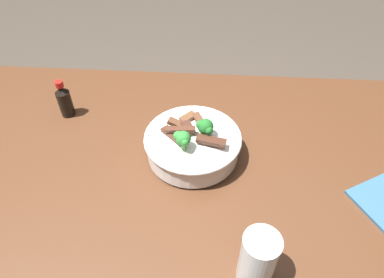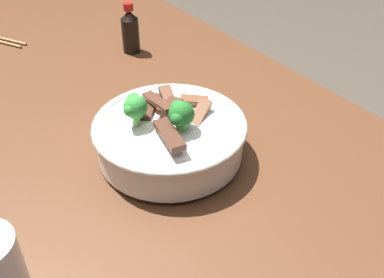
{
  "view_description": "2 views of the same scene",
  "coord_description": "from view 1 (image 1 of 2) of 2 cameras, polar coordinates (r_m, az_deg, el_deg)",
  "views": [
    {
      "loc": [
        -0.17,
        0.62,
        1.46
      ],
      "look_at": [
        -0.13,
        -0.01,
        0.85
      ],
      "focal_mm": 32.19,
      "sensor_mm": 36.0,
      "label": 1
    },
    {
      "loc": [
        -0.65,
        0.31,
        1.27
      ],
      "look_at": [
        -0.16,
        -0.04,
        0.82
      ],
      "focal_mm": 42.83,
      "sensor_mm": 36.0,
      "label": 2
    }
  ],
  "objects": [
    {
      "name": "dining_table",
      "position": [
        1.02,
        -7.36,
        -7.07
      ],
      "size": [
        1.57,
        0.82,
        0.78
      ],
      "color": "#56331E",
      "rests_on": "ground"
    },
    {
      "name": "rice_bowl",
      "position": [
        0.9,
        0.13,
        -0.6
      ],
      "size": [
        0.25,
        0.25,
        0.13
      ],
      "color": "white",
      "rests_on": "dining_table"
    },
    {
      "name": "drinking_glass",
      "position": [
        0.71,
        10.74,
        -19.31
      ],
      "size": [
        0.07,
        0.07,
        0.14
      ],
      "color": "white",
      "rests_on": "dining_table"
    },
    {
      "name": "soy_sauce_bottle",
      "position": [
        1.09,
        -20.36,
        6.01
      ],
      "size": [
        0.04,
        0.04,
        0.12
      ],
      "color": "black",
      "rests_on": "dining_table"
    }
  ]
}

